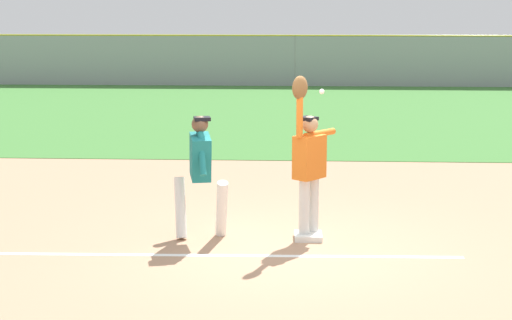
{
  "coord_description": "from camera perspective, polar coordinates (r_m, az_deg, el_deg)",
  "views": [
    {
      "loc": [
        0.13,
        -10.59,
        3.22
      ],
      "look_at": [
        -0.45,
        0.84,
        1.05
      ],
      "focal_mm": 57.9,
      "sensor_mm": 36.0,
      "label": 1
    }
  ],
  "objects": [
    {
      "name": "parked_car_red",
      "position": [
        37.16,
        -9.29,
        6.66
      ],
      "size": [
        4.4,
        2.12,
        1.25
      ],
      "rotation": [
        0.0,
        0.0,
        -0.0
      ],
      "color": "#B21E1E",
      "rests_on": "ground_plane"
    },
    {
      "name": "parked_car_silver",
      "position": [
        37.17,
        9.04,
        6.67
      ],
      "size": [
        4.51,
        2.33,
        1.25
      ],
      "rotation": [
        0.0,
        0.0,
        -0.06
      ],
      "color": "#B7B7BC",
      "rests_on": "ground_plane"
    },
    {
      "name": "first_base",
      "position": [
        11.54,
        3.63,
        -5.28
      ],
      "size": [
        0.39,
        0.39,
        0.08
      ],
      "primitive_type": "cube",
      "rotation": [
        0.0,
        0.0,
        0.03
      ],
      "color": "white",
      "rests_on": "ground_plane"
    },
    {
      "name": "parked_car_tan",
      "position": [
        36.27,
        0.09,
        6.7
      ],
      "size": [
        4.41,
        2.13,
        1.25
      ],
      "rotation": [
        0.0,
        0.0,
        0.0
      ],
      "color": "tan",
      "rests_on": "ground_plane"
    },
    {
      "name": "baseball",
      "position": [
        11.6,
        4.57,
        4.74
      ],
      "size": [
        0.07,
        0.07,
        0.07
      ],
      "primitive_type": "sphere",
      "color": "white"
    },
    {
      "name": "outfield_grass",
      "position": [
        25.1,
        2.6,
        3.36
      ],
      "size": [
        54.06,
        15.99,
        0.01
      ],
      "primitive_type": "cube",
      "color": "#3D7533",
      "rests_on": "ground_plane"
    },
    {
      "name": "outfield_fence",
      "position": [
        32.96,
        2.71,
        6.88
      ],
      "size": [
        54.14,
        0.08,
        2.03
      ],
      "color": "#93999E",
      "rests_on": "ground_plane"
    },
    {
      "name": "fielder",
      "position": [
        11.35,
        3.65,
        0.06
      ],
      "size": [
        0.66,
        0.76,
        2.28
      ],
      "rotation": [
        0.0,
        0.0,
        2.45
      ],
      "color": "silver",
      "rests_on": "ground_plane"
    },
    {
      "name": "runner",
      "position": [
        11.39,
        -3.85,
        -0.55
      ],
      "size": [
        0.82,
        0.84,
        1.72
      ],
      "rotation": [
        0.0,
        0.0,
        0.22
      ],
      "color": "white",
      "rests_on": "ground_plane"
    },
    {
      "name": "chalk_foul_line",
      "position": [
        11.36,
        -17.07,
        -6.2
      ],
      "size": [
        12.0,
        0.39,
        0.01
      ],
      "primitive_type": "cube",
      "rotation": [
        0.0,
        0.0,
        0.02
      ],
      "color": "white",
      "rests_on": "ground_plane"
    },
    {
      "name": "ground_plane",
      "position": [
        11.06,
        2.12,
        -6.19
      ],
      "size": [
        71.6,
        71.6,
        0.0
      ],
      "primitive_type": "plane",
      "color": "tan"
    }
  ]
}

